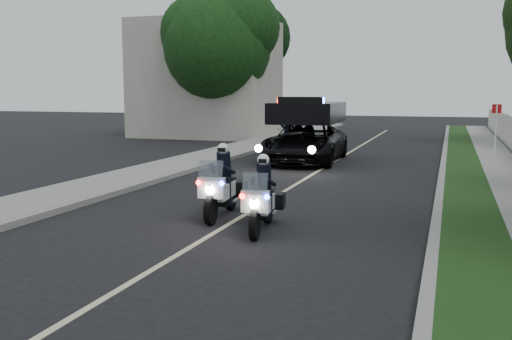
{
  "coord_description": "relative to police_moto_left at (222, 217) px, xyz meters",
  "views": [
    {
      "loc": [
        4.29,
        -7.13,
        2.74
      ],
      "look_at": [
        0.2,
        5.09,
        1.0
      ],
      "focal_mm": 40.77,
      "sensor_mm": 36.0,
      "label": 1
    }
  ],
  "objects": [
    {
      "name": "curb_right",
      "position": [
        4.52,
        5.43,
        0.07
      ],
      "size": [
        0.2,
        60.0,
        0.15
      ],
      "primitive_type": "cube",
      "color": "gray",
      "rests_on": "ground"
    },
    {
      "name": "police_moto_left",
      "position": [
        0.0,
        0.0,
        0.0
      ],
      "size": [
        0.86,
        1.97,
        1.63
      ],
      "primitive_type": null,
      "rotation": [
        0.0,
        0.0,
        0.1
      ],
      "color": "silver",
      "rests_on": "ground"
    },
    {
      "name": "tree_left_near",
      "position": [
        -8.0,
        19.32,
        0.0
      ],
      "size": [
        7.19,
        7.19,
        10.22
      ],
      "primitive_type": null,
      "rotation": [
        0.0,
        0.0,
        0.19
      ],
      "color": "#173F15",
      "rests_on": "ground"
    },
    {
      "name": "curb_left",
      "position": [
        -3.68,
        5.43,
        0.07
      ],
      "size": [
        0.2,
        60.0,
        0.15
      ],
      "primitive_type": "cube",
      "color": "gray",
      "rests_on": "ground"
    },
    {
      "name": "ground",
      "position": [
        0.42,
        -4.57,
        0.0
      ],
      "size": [
        120.0,
        120.0,
        0.0
      ],
      "primitive_type": "plane",
      "color": "black",
      "rests_on": "ground"
    },
    {
      "name": "grass_verge",
      "position": [
        5.22,
        5.43,
        0.08
      ],
      "size": [
        1.2,
        60.0,
        0.16
      ],
      "primitive_type": "cube",
      "color": "#193814",
      "rests_on": "ground"
    },
    {
      "name": "sidewalk_left",
      "position": [
        -4.78,
        5.43,
        0.08
      ],
      "size": [
        2.0,
        60.0,
        0.16
      ],
      "primitive_type": "cube",
      "color": "gray",
      "rests_on": "ground"
    },
    {
      "name": "sign_post",
      "position": [
        6.42,
        13.18,
        0.0
      ],
      "size": [
        0.38,
        0.38,
        2.32
      ],
      "primitive_type": null,
      "rotation": [
        0.0,
        0.0,
        -0.04
      ],
      "color": "#A00B1A",
      "rests_on": "ground"
    },
    {
      "name": "building_far",
      "position": [
        -9.58,
        21.43,
        3.5
      ],
      "size": [
        8.0,
        6.0,
        7.0
      ],
      "primitive_type": "cube",
      "color": "#A8A396",
      "rests_on": "ground"
    },
    {
      "name": "tree_left_far",
      "position": [
        -9.2,
        25.97,
        0.0
      ],
      "size": [
        7.97,
        7.97,
        10.25
      ],
      "primitive_type": null,
      "rotation": [
        0.0,
        0.0,
        -0.37
      ],
      "color": "black",
      "rests_on": "ground"
    },
    {
      "name": "lane_marking",
      "position": [
        0.42,
        5.43,
        0.0
      ],
      "size": [
        0.12,
        50.0,
        0.01
      ],
      "primitive_type": "cube",
      "color": "#BFB78C",
      "rests_on": "ground"
    },
    {
      "name": "police_moto_right",
      "position": [
        1.25,
        -0.95,
        0.0
      ],
      "size": [
        0.86,
        1.86,
        1.53
      ],
      "primitive_type": null,
      "rotation": [
        0.0,
        0.0,
        0.13
      ],
      "color": "silver",
      "rests_on": "ground"
    },
    {
      "name": "cyclist",
      "position": [
        -1.65,
        11.46,
        0.0
      ],
      "size": [
        0.66,
        0.46,
        1.76
      ],
      "primitive_type": "imported",
      "rotation": [
        0.0,
        0.0,
        3.21
      ],
      "color": "black",
      "rests_on": "ground"
    },
    {
      "name": "bicycle",
      "position": [
        -1.65,
        11.46,
        0.0
      ],
      "size": [
        0.7,
        1.81,
        0.93
      ],
      "primitive_type": "imported",
      "rotation": [
        0.0,
        0.0,
        -0.05
      ],
      "color": "black",
      "rests_on": "ground"
    },
    {
      "name": "police_suv",
      "position": [
        -0.61,
        10.35,
        0.0
      ],
      "size": [
        2.8,
        5.71,
        2.73
      ],
      "primitive_type": "imported",
      "rotation": [
        0.0,
        0.0,
        0.04
      ],
      "color": "black",
      "rests_on": "ground"
    }
  ]
}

